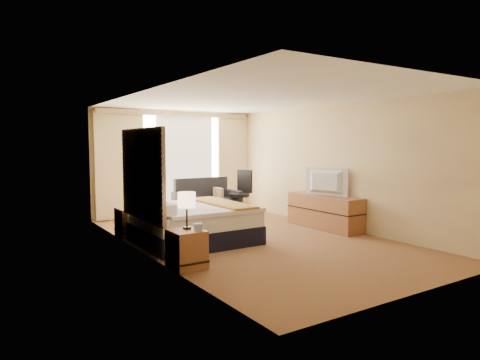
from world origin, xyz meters
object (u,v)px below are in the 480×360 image
nightstand_right (130,222)px  lamp_right (130,185)px  loveseat (206,205)px  television (324,182)px  nightstand_left (186,249)px  lamp_left (187,201)px  media_dresser (324,212)px  bed (193,223)px  floor_lamp (146,175)px  desk_chair (241,196)px

nightstand_right → lamp_right: lamp_right is taller
loveseat → television: size_ratio=1.53×
nightstand_left → lamp_left: lamp_left is taller
nightstand_left → media_dresser: media_dresser is taller
bed → lamp_left: 1.68m
floor_lamp → television: (2.93, -2.47, -0.11)m
floor_lamp → desk_chair: size_ratio=1.37×
media_dresser → bed: size_ratio=0.93×
nightstand_right → bed: size_ratio=0.28×
nightstand_left → media_dresser: (3.70, 1.05, 0.07)m
floor_lamp → television: floor_lamp is taller
bed → lamp_right: (-0.77, 1.16, 0.64)m
bed → lamp_right: size_ratio=3.42×
desk_chair → bed: bearing=-156.5°
floor_lamp → media_dresser: bearing=-39.3°
floor_lamp → desk_chair: floor_lamp is taller
nightstand_right → floor_lamp: floor_lamp is taller
nightstand_left → television: 3.86m
media_dresser → floor_lamp: size_ratio=1.15×
media_dresser → lamp_right: size_ratio=3.17×
nightstand_left → desk_chair: 4.35m
bed → nightstand_right: bearing=126.2°
nightstand_left → media_dresser: 3.85m
nightstand_left → desk_chair: bearing=46.8°
nightstand_right → lamp_left: size_ratio=1.03×
nightstand_left → media_dresser: size_ratio=0.31×
media_dresser → bed: bearing=173.2°
nightstand_right → lamp_left: lamp_left is taller
nightstand_left → lamp_right: size_ratio=0.97×
media_dresser → lamp_right: (-3.66, 1.50, 0.64)m
nightstand_left → lamp_left: size_ratio=1.03×
nightstand_right → lamp_right: 0.72m
floor_lamp → lamp_right: bearing=-125.9°
bed → lamp_left: bearing=-119.9°
lamp_right → nightstand_right: bearing=-128.7°
bed → floor_lamp: (-0.09, 2.10, 0.76)m
loveseat → television: bearing=-59.7°
nightstand_right → lamp_left: 2.56m
nightstand_right → desk_chair: bearing=12.6°
nightstand_left → television: television is taller
nightstand_left → desk_chair: (2.98, 3.17, 0.23)m
bed → lamp_right: 1.53m
nightstand_right → bed: bed is taller
loveseat → lamp_right: 2.50m
loveseat → floor_lamp: (-1.51, -0.06, 0.79)m
nightstand_left → bed: bearing=59.8°
lamp_right → television: bearing=-23.0°
media_dresser → lamp_right: lamp_right is taller
bed → television: bearing=-7.5°
lamp_left → lamp_right: (0.01, 2.52, 0.03)m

